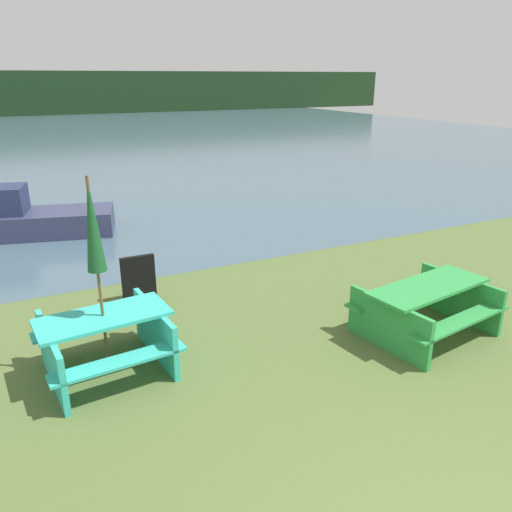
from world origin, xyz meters
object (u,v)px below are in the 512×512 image
(picnic_table_green, at_px, (426,304))
(umbrella_darkgreen, at_px, (93,228))
(picnic_table_teal, at_px, (106,338))
(boat, at_px, (12,218))
(signboard, at_px, (139,278))

(picnic_table_green, relative_size, umbrella_darkgreen, 0.83)
(picnic_table_teal, bearing_deg, picnic_table_green, -13.26)
(picnic_table_teal, height_order, boat, boat)
(umbrella_darkgreen, xyz_separation_m, signboard, (0.88, 1.96, -1.49))
(boat, height_order, signboard, boat)
(picnic_table_teal, xyz_separation_m, boat, (-0.88, 6.67, -0.03))
(picnic_table_green, xyz_separation_m, signboard, (-3.38, 2.96, -0.08))
(boat, bearing_deg, picnic_table_green, -42.51)
(boat, bearing_deg, picnic_table_teal, -68.77)
(picnic_table_teal, height_order, signboard, picnic_table_teal)
(picnic_table_green, distance_m, picnic_table_teal, 4.37)
(picnic_table_green, distance_m, boat, 9.23)
(signboard, bearing_deg, boat, 110.48)
(umbrella_darkgreen, relative_size, boat, 0.58)
(picnic_table_teal, distance_m, boat, 6.73)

